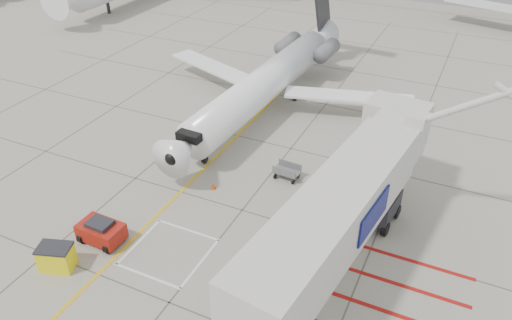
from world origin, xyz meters
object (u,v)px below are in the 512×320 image
at_px(regional_jet, 252,76).
at_px(jet_bridge, 333,226).
at_px(spill_bin, 56,257).
at_px(pushback_tug, 101,231).

relative_size(regional_jet, jet_bridge, 1.49).
distance_m(regional_jet, spill_bin, 19.51).
bearing_deg(regional_jet, spill_bin, -93.80).
xyz_separation_m(pushback_tug, spill_bin, (-0.73, -2.66, 0.00)).
bearing_deg(pushback_tug, spill_bin, -103.73).
height_order(regional_jet, pushback_tug, regional_jet).
height_order(regional_jet, jet_bridge, jet_bridge).
relative_size(regional_jet, spill_bin, 17.80).
bearing_deg(jet_bridge, spill_bin, -152.71).
bearing_deg(regional_jet, jet_bridge, -49.61).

